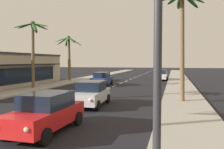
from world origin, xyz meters
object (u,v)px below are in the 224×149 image
(sedan_third_in_queue, at_px, (91,93))
(sedan_parked_nearest_kerb, at_px, (161,75))
(sedan_lead_at_stop_bar, at_px, (46,112))
(palm_left_farthest, at_px, (69,50))
(palm_left_third, at_px, (33,40))
(palm_right_second, at_px, (182,20))
(sedan_oncoming_far, at_px, (102,79))

(sedan_third_in_queue, height_order, sedan_parked_nearest_kerb, same)
(sedan_lead_at_stop_bar, height_order, palm_left_farthest, palm_left_farthest)
(palm_left_third, bearing_deg, sedan_lead_at_stop_bar, -55.71)
(sedan_lead_at_stop_bar, distance_m, sedan_third_in_queue, 6.16)
(sedan_lead_at_stop_bar, bearing_deg, palm_left_third, 124.29)
(sedan_parked_nearest_kerb, relative_size, palm_left_third, 0.60)
(sedan_parked_nearest_kerb, relative_size, palm_left_farthest, 0.64)
(sedan_lead_at_stop_bar, xyz_separation_m, sedan_third_in_queue, (-0.14, 6.16, 0.00))
(sedan_parked_nearest_kerb, bearing_deg, palm_left_third, -130.39)
(sedan_third_in_queue, height_order, palm_right_second, palm_right_second)
(sedan_lead_at_stop_bar, relative_size, palm_right_second, 0.55)
(sedan_lead_at_stop_bar, bearing_deg, sedan_oncoming_far, 99.95)
(sedan_lead_at_stop_bar, relative_size, sedan_parked_nearest_kerb, 1.00)
(sedan_oncoming_far, relative_size, palm_left_third, 0.60)
(sedan_lead_at_stop_bar, bearing_deg, sedan_parked_nearest_kerb, 83.54)
(sedan_oncoming_far, xyz_separation_m, palm_right_second, (9.23, -10.51, 5.13))
(sedan_oncoming_far, distance_m, palm_left_third, 9.38)
(sedan_third_in_queue, xyz_separation_m, sedan_parked_nearest_kerb, (3.50, 23.50, 0.00))
(palm_left_farthest, bearing_deg, sedan_third_in_queue, -61.41)
(sedan_third_in_queue, bearing_deg, sedan_lead_at_stop_bar, -88.68)
(palm_left_third, bearing_deg, palm_right_second, -18.59)
(sedan_oncoming_far, xyz_separation_m, sedan_parked_nearest_kerb, (6.79, 10.10, 0.00))
(sedan_third_in_queue, bearing_deg, palm_left_farthest, 118.59)
(palm_left_farthest, distance_m, palm_right_second, 22.37)
(palm_left_third, bearing_deg, sedan_parked_nearest_kerb, 49.61)
(sedan_lead_at_stop_bar, height_order, palm_left_third, palm_left_third)
(sedan_oncoming_far, height_order, sedan_parked_nearest_kerb, same)
(sedan_oncoming_far, bearing_deg, sedan_third_in_queue, -76.21)
(palm_left_third, relative_size, palm_left_farthest, 1.07)
(sedan_parked_nearest_kerb, distance_m, palm_left_third, 20.70)
(sedan_third_in_queue, distance_m, sedan_oncoming_far, 13.80)
(sedan_lead_at_stop_bar, distance_m, palm_right_second, 11.91)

